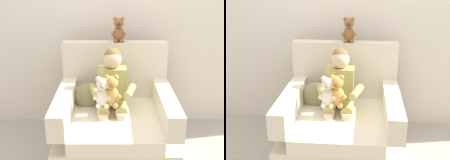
% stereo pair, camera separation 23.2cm
% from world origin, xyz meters
% --- Properties ---
extents(ground_plane, '(8.00, 8.00, 0.00)m').
position_xyz_m(ground_plane, '(0.00, 0.00, 0.00)').
color(ground_plane, '#ADA89E').
extents(back_wall, '(6.00, 0.10, 2.60)m').
position_xyz_m(back_wall, '(0.00, 0.73, 1.30)').
color(back_wall, silver).
rests_on(back_wall, ground).
extents(armchair, '(1.05, 1.04, 0.98)m').
position_xyz_m(armchair, '(0.00, 0.05, 0.30)').
color(armchair, silver).
rests_on(armchair, ground).
extents(seated_child, '(0.45, 0.39, 0.82)m').
position_xyz_m(seated_child, '(-0.02, 0.10, 0.62)').
color(seated_child, tan).
rests_on(seated_child, armchair).
extents(plush_honey, '(0.17, 0.14, 0.29)m').
position_xyz_m(plush_honey, '(-0.03, -0.07, 0.65)').
color(plush_honey, gold).
rests_on(plush_honey, armchair).
extents(plush_cream, '(0.17, 0.14, 0.28)m').
position_xyz_m(plush_cream, '(-0.11, -0.07, 0.65)').
color(plush_cream, silver).
rests_on(plush_cream, armchair).
extents(plush_brown_on_backrest, '(0.15, 0.12, 0.25)m').
position_xyz_m(plush_brown_on_backrest, '(0.04, 0.44, 1.10)').
color(plush_brown_on_backrest, brown).
rests_on(plush_brown_on_backrest, armchair).
extents(throw_pillow, '(0.27, 0.14, 0.26)m').
position_xyz_m(throw_pillow, '(-0.27, 0.20, 0.51)').
color(throw_pillow, '#998C66').
rests_on(throw_pillow, armchair).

